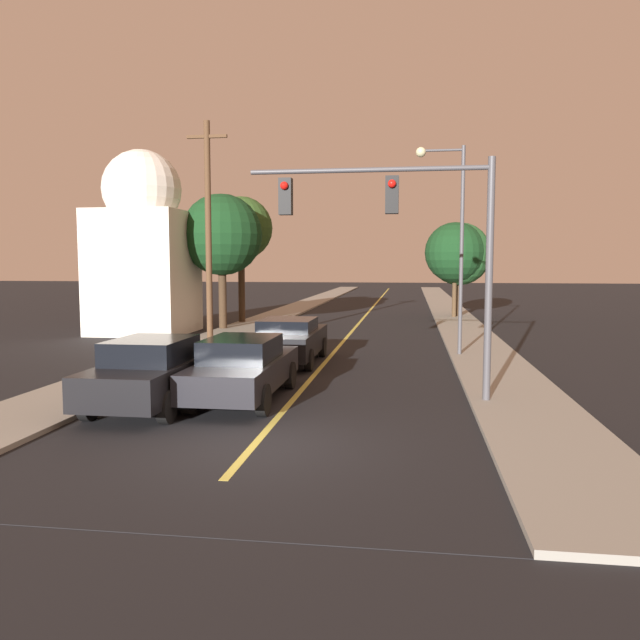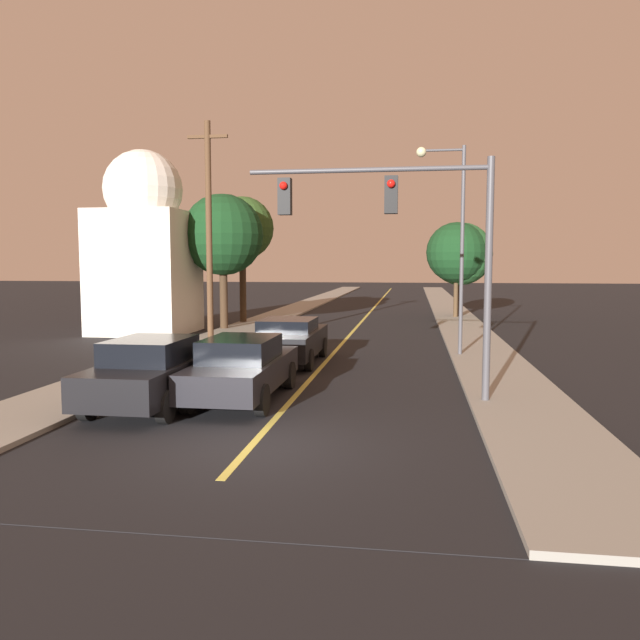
% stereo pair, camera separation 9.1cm
% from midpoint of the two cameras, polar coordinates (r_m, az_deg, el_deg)
% --- Properties ---
extents(ground_plane, '(200.00, 200.00, 0.00)m').
position_cam_midpoint_polar(ground_plane, '(12.12, -6.24, -11.30)').
color(ground_plane, black).
extents(road_surface, '(8.71, 80.00, 0.01)m').
position_cam_midpoint_polar(road_surface, '(47.46, 4.69, 1.06)').
color(road_surface, black).
rests_on(road_surface, ground).
extents(sidewalk_left, '(2.50, 80.00, 0.12)m').
position_cam_midpoint_polar(sidewalk_left, '(48.13, -1.99, 1.20)').
color(sidewalk_left, gray).
rests_on(sidewalk_left, ground).
extents(sidewalk_right, '(2.50, 80.00, 0.12)m').
position_cam_midpoint_polar(sidewalk_right, '(47.44, 11.47, 1.04)').
color(sidewalk_right, gray).
rests_on(sidewalk_right, ground).
extents(car_near_lane_front, '(1.97, 5.10, 1.61)m').
position_cam_midpoint_polar(car_near_lane_front, '(15.74, -7.19, -4.33)').
color(car_near_lane_front, black).
rests_on(car_near_lane_front, ground).
extents(car_near_lane_second, '(2.11, 4.93, 1.55)m').
position_cam_midpoint_polar(car_near_lane_second, '(21.44, -2.98, -1.78)').
color(car_near_lane_second, black).
rests_on(car_near_lane_second, ground).
extents(car_outer_lane_front, '(2.01, 4.86, 1.67)m').
position_cam_midpoint_polar(car_outer_lane_front, '(15.44, -15.08, -4.56)').
color(car_outer_lane_front, black).
rests_on(car_outer_lane_front, ground).
extents(traffic_signal_mast, '(5.93, 0.42, 5.83)m').
position_cam_midpoint_polar(traffic_signal_mast, '(15.41, 7.73, 8.55)').
color(traffic_signal_mast, '#47474C').
rests_on(traffic_signal_mast, ground).
extents(streetlamp_right, '(1.76, 0.36, 7.50)m').
position_cam_midpoint_polar(streetlamp_right, '(23.25, 11.80, 8.69)').
color(streetlamp_right, '#47474C').
rests_on(streetlamp_right, ground).
extents(utility_pole_left, '(1.60, 0.24, 8.78)m').
position_cam_midpoint_polar(utility_pole_left, '(24.98, -10.27, 7.98)').
color(utility_pole_left, '#513823').
rests_on(utility_pole_left, ground).
extents(tree_left_near, '(4.10, 4.10, 6.80)m').
position_cam_midpoint_polar(tree_left_near, '(32.15, -9.06, 7.67)').
color(tree_left_near, '#3D2B1C').
rests_on(tree_left_near, ground).
extents(tree_left_far, '(3.54, 3.54, 7.05)m').
position_cam_midpoint_polar(tree_left_far, '(35.62, -7.31, 8.27)').
color(tree_left_far, '#3D2B1C').
rests_on(tree_left_far, ground).
extents(tree_right_near, '(3.71, 3.71, 5.83)m').
position_cam_midpoint_polar(tree_right_near, '(39.45, 12.19, 6.05)').
color(tree_right_near, '#4C3823').
rests_on(tree_right_near, ground).
extents(tree_right_far, '(3.90, 3.90, 5.84)m').
position_cam_midpoint_polar(tree_right_far, '(40.03, 12.57, 5.90)').
color(tree_right_far, '#3D2B1C').
rests_on(tree_right_far, ground).
extents(domed_building_left, '(4.41, 4.41, 8.90)m').
position_cam_midpoint_polar(domed_building_left, '(31.86, -15.92, 6.51)').
color(domed_building_left, silver).
rests_on(domed_building_left, ground).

